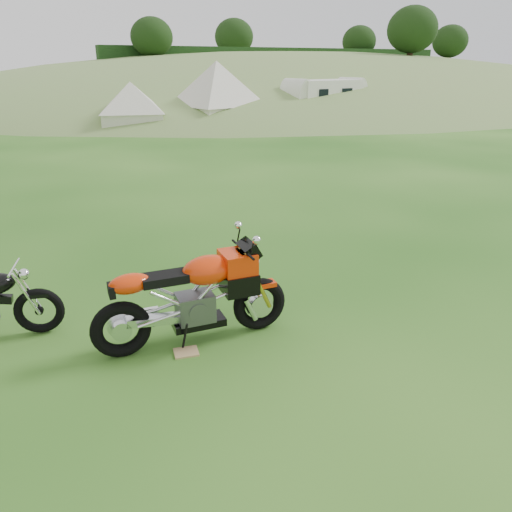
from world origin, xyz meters
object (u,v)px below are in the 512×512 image
tent_mid (132,104)px  caravan (324,101)px  plywood_board (186,352)px  tent_right (217,96)px  sport_motorcycle (192,290)px

tent_mid → caravan: bearing=8.6°
plywood_board → tent_mid: size_ratio=0.10×
plywood_board → tent_mid: tent_mid is taller
tent_right → caravan: tent_right is taller
plywood_board → tent_mid: bearing=76.9°
tent_mid → caravan: (10.00, -1.13, -0.08)m
sport_motorcycle → caravan: caravan is taller
caravan → tent_right: bearing=167.1°
tent_mid → tent_right: bearing=10.1°
tent_mid → tent_right: (4.17, -0.36, 0.27)m
plywood_board → tent_mid: (4.53, 19.46, 1.16)m
plywood_board → tent_right: bearing=65.5°
tent_mid → tent_right: size_ratio=0.81×
tent_mid → sport_motorcycle: bearing=-87.7°
tent_right → sport_motorcycle: bearing=-126.1°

